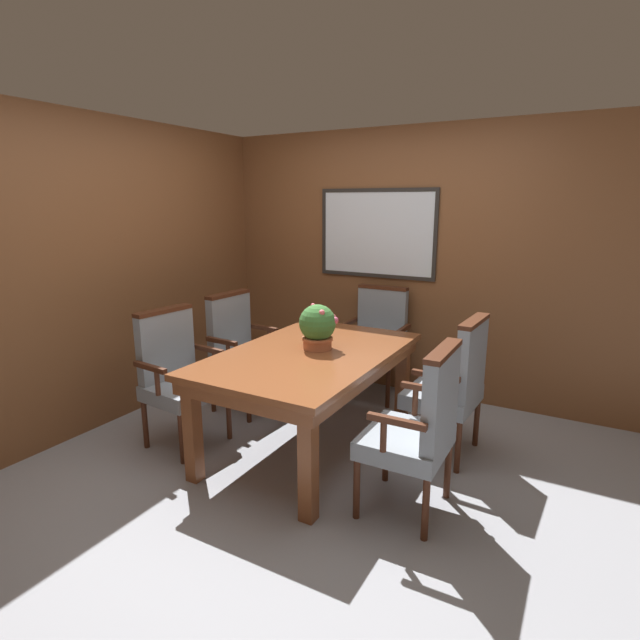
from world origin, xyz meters
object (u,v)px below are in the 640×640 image
at_px(chair_right_far, 454,382).
at_px(chair_head_far, 377,337).
at_px(chair_right_near, 419,424).
at_px(chair_left_far, 240,346).
at_px(chair_left_near, 178,372).
at_px(dining_table, 310,364).
at_px(potted_plant, 318,326).

bearing_deg(chair_right_far, chair_head_far, -129.25).
relative_size(chair_right_near, chair_left_far, 1.00).
xyz_separation_m(chair_right_near, chair_left_far, (-1.88, 0.75, 0.00)).
bearing_deg(chair_left_near, chair_head_far, -23.73).
xyz_separation_m(dining_table, potted_plant, (0.01, 0.09, 0.26)).
bearing_deg(chair_right_far, dining_table, -63.44).
xyz_separation_m(chair_left_near, chair_left_far, (-0.01, 0.76, 0.00)).
xyz_separation_m(chair_left_near, chair_right_near, (1.86, 0.01, 0.00)).
relative_size(dining_table, chair_right_far, 1.69).
height_order(chair_head_far, chair_left_far, same).
distance_m(chair_right_near, chair_right_far, 0.79).
relative_size(dining_table, chair_head_far, 1.69).
height_order(dining_table, potted_plant, potted_plant).
relative_size(chair_head_far, potted_plant, 3.11).
bearing_deg(chair_right_near, chair_head_far, -150.41).
distance_m(dining_table, chair_left_near, 1.00).
height_order(chair_left_near, chair_left_far, same).
bearing_deg(chair_left_near, dining_table, -61.97).
height_order(dining_table, chair_head_far, chair_head_far).
bearing_deg(dining_table, potted_plant, 83.31).
relative_size(dining_table, chair_left_far, 1.69).
bearing_deg(chair_left_far, chair_left_near, -175.43).
bearing_deg(chair_right_near, chair_right_far, -179.84).
relative_size(dining_table, chair_left_near, 1.69).
distance_m(dining_table, chair_head_far, 1.26).
bearing_deg(potted_plant, chair_right_far, 19.02).
bearing_deg(chair_right_near, chair_left_far, -112.40).
xyz_separation_m(dining_table, chair_left_far, (-0.93, 0.37, -0.10)).
bearing_deg(chair_left_near, chair_left_far, 6.37).
distance_m(chair_right_near, chair_left_far, 2.02).
distance_m(chair_head_far, chair_right_far, 1.26).
relative_size(chair_head_far, chair_left_far, 1.00).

